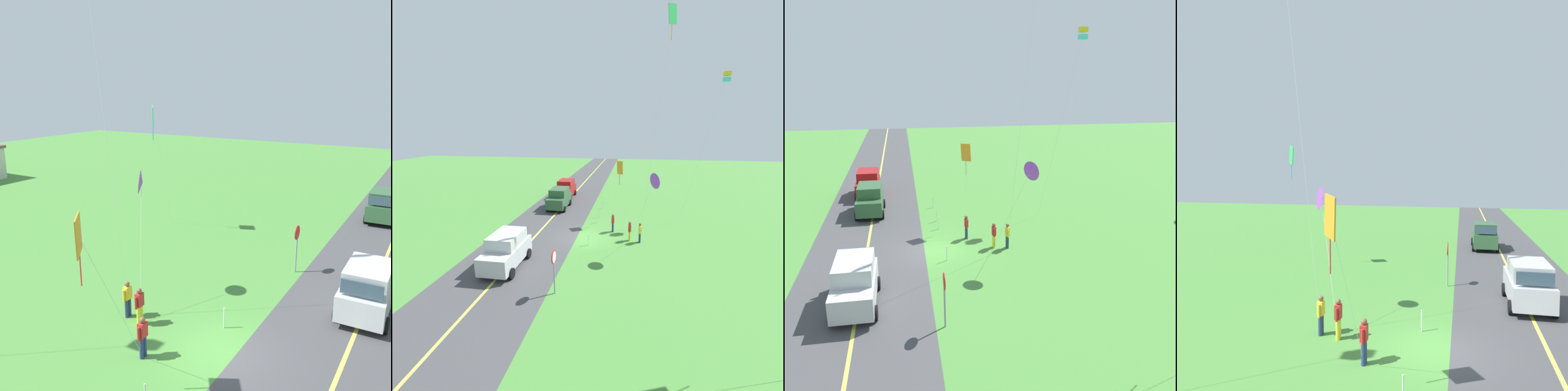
{
  "view_description": "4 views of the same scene",
  "coord_description": "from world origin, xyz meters",
  "views": [
    {
      "loc": [
        -12.86,
        -6.3,
        9.57
      ],
      "look_at": [
        1.92,
        2.23,
        5.27
      ],
      "focal_mm": 40.47,
      "sensor_mm": 36.0,
      "label": 1
    },
    {
      "loc": [
        21.96,
        3.93,
        8.96
      ],
      "look_at": [
        3.32,
        0.94,
        4.4
      ],
      "focal_mm": 26.22,
      "sensor_mm": 36.0,
      "label": 2
    },
    {
      "loc": [
        24.92,
        -1.58,
        10.71
      ],
      "look_at": [
        2.94,
        2.43,
        4.26
      ],
      "focal_mm": 39.89,
      "sensor_mm": 36.0,
      "label": 3
    },
    {
      "loc": [
        -14.5,
        -0.83,
        6.57
      ],
      "look_at": [
        1.56,
        2.77,
        5.58
      ],
      "focal_mm": 36.62,
      "sensor_mm": 36.0,
      "label": 4
    }
  ],
  "objects": [
    {
      "name": "ground_plane",
      "position": [
        0.0,
        0.0,
        -0.05
      ],
      "size": [
        120.0,
        120.0,
        0.1
      ],
      "primitive_type": "cube",
      "color": "#478438"
    },
    {
      "name": "asphalt_road",
      "position": [
        0.0,
        -4.0,
        0.0
      ],
      "size": [
        120.0,
        7.0,
        0.0
      ],
      "primitive_type": "cube",
      "color": "#424244",
      "rests_on": "ground"
    },
    {
      "name": "road_centre_stripe",
      "position": [
        0.0,
        -4.0,
        0.01
      ],
      "size": [
        120.0,
        0.16,
        0.0
      ],
      "primitive_type": "cube",
      "color": "#E5E04C",
      "rests_on": "asphalt_road"
    },
    {
      "name": "car_suv_foreground",
      "position": [
        5.77,
        -4.06,
        1.15
      ],
      "size": [
        4.4,
        2.12,
        2.24
      ],
      "color": "#B7B7BC",
      "rests_on": "ground"
    },
    {
      "name": "car_parked_east_far",
      "position": [
        20.4,
        -2.79,
        1.15
      ],
      "size": [
        4.4,
        2.12,
        2.24
      ],
      "color": "#2D5633",
      "rests_on": "ground"
    },
    {
      "name": "stop_sign",
      "position": [
        8.38,
        -0.1,
        1.8
      ],
      "size": [
        0.76,
        0.08,
        2.56
      ],
      "color": "gray",
      "rests_on": "ground"
    },
    {
      "name": "person_adult_near",
      "position": [
        0.12,
        3.82,
        0.86
      ],
      "size": [
        0.58,
        0.22,
        1.6
      ],
      "rotation": [
        0.0,
        0.0,
        1.54
      ],
      "color": "yellow",
      "rests_on": "ground"
    },
    {
      "name": "person_adult_companion",
      "position": [
        -1.66,
        2.35,
        0.86
      ],
      "size": [
        0.58,
        0.22,
        1.6
      ],
      "rotation": [
        0.0,
        0.0,
        3.7
      ],
      "color": "navy",
      "rests_on": "ground"
    },
    {
      "name": "person_child_watcher",
      "position": [
        0.36,
        4.63,
        0.86
      ],
      "size": [
        0.58,
        0.22,
        1.6
      ],
      "rotation": [
        0.0,
        0.0,
        3.8
      ],
      "color": "navy",
      "rests_on": "ground"
    },
    {
      "name": "kite_red_low",
      "position": [
        2.47,
        5.34,
        5.35
      ],
      "size": [
        2.91,
        1.95,
        5.92
      ],
      "color": "silver",
      "rests_on": "ground"
    },
    {
      "name": "kite_blue_mid",
      "position": [
        -4.04,
        2.71,
        5.23
      ],
      "size": [
        2.83,
        0.69,
        5.96
      ],
      "color": "silver",
      "rests_on": "ground"
    },
    {
      "name": "kite_pink_drift",
      "position": [
        10.53,
        10.36,
        7.53
      ],
      "size": [
        2.24,
        0.7,
        8.34
      ],
      "color": "silver",
      "rests_on": "ground"
    },
    {
      "name": "fence_post_3",
      "position": [
        1.57,
        0.7,
        0.45
      ],
      "size": [
        0.05,
        0.05,
        0.9
      ],
      "primitive_type": "cylinder",
      "color": "silver",
      "rests_on": "ground"
    }
  ]
}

